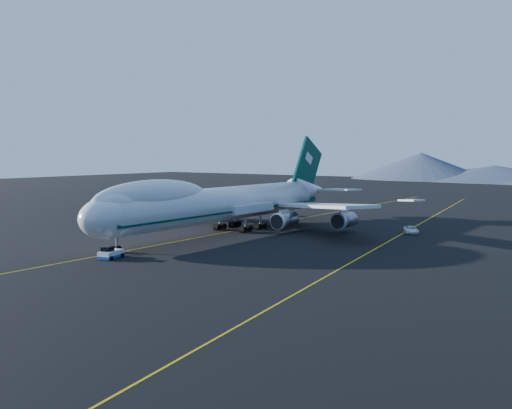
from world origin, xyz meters
The scene contains 6 objects.
ground centered at (0.00, 0.00, 0.00)m, with size 500.00×500.00×0.00m, color black.
taxiway_line_main centered at (0.00, 0.00, 0.01)m, with size 0.25×220.00×0.01m, color gold.
taxiway_line_side centered at (30.00, 10.00, 0.01)m, with size 0.25×200.00×0.01m, color gold.
boeing_747 centered at (0.00, 0.03, 5.81)m, with size 59.62×72.43×19.37m.
pushback_tug centered at (3.00, -30.30, 0.56)m, with size 3.09×4.47×1.78m.
service_van centered at (30.00, 20.01, 0.71)m, with size 2.34×5.08×1.41m, color white.
Camera 1 is at (67.66, -85.61, 15.48)m, focal length 40.00 mm.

